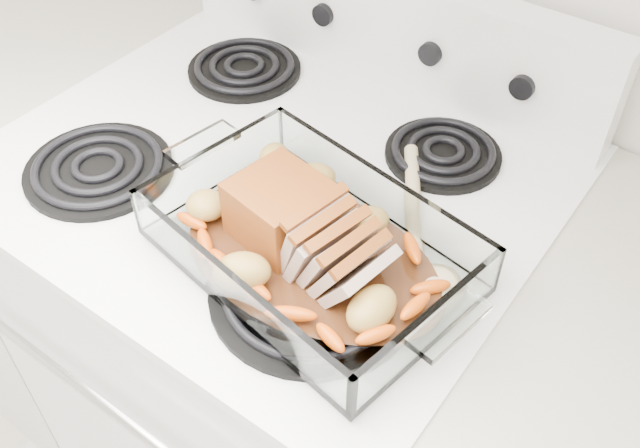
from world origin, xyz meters
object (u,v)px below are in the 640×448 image
Objects in this scene: electric_range at (284,347)px; counter_left at (58,210)px; pork_roast at (296,226)px; baking_dish at (310,250)px.

electric_range reaches higher than counter_left.
counter_left is 4.33× the size of pork_roast.
pork_roast is at bearing -8.80° from counter_left.
electric_range is at bearing 0.10° from counter_left.
baking_dish reaches higher than counter_left.
baking_dish is at bearing -8.58° from counter_left.
counter_left is at bearing -179.09° from baking_dish.
pork_roast is (0.81, -0.12, 0.53)m from counter_left.
baking_dish is (0.16, -0.13, 0.48)m from electric_range.
counter_left is at bearing -179.90° from electric_range.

